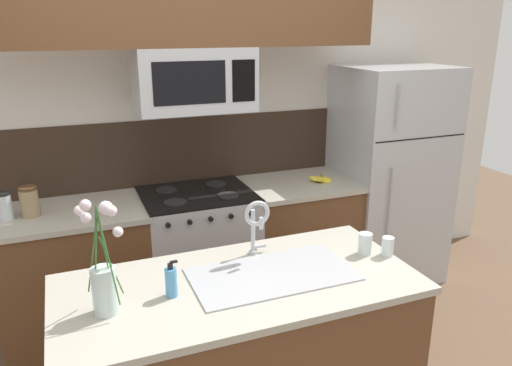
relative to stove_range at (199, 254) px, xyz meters
The scene contains 17 objects.
rear_partition 0.97m from the stove_range, 51.72° to the left, with size 5.20×0.10×2.60m, color silver.
splash_band 0.76m from the stove_range, 90.00° to the left, with size 3.38×0.01×0.48m, color #332319.
back_counter_left 0.83m from the stove_range, behind, with size 0.94×0.65×0.91m.
back_counter_right 0.78m from the stove_range, ahead, with size 0.83×0.65×0.91m.
stove_range is the anchor object (origin of this frame).
microwave 1.24m from the stove_range, 89.84° to the right, with size 0.74×0.40×0.40m.
refrigerator 1.64m from the stove_range, ahead, with size 0.81×0.74×1.73m.
storage_jar_tall 1.30m from the stove_range, behind, with size 0.08×0.08×0.17m.
storage_jar_medium 1.18m from the stove_range, behind, with size 0.11×0.11×0.19m.
banana_bunch 1.05m from the stove_range, ahead, with size 0.19×0.12×0.08m.
island_counter 1.26m from the stove_range, 96.44° to the right, with size 1.65×0.78×0.91m.
kitchen_sink 1.31m from the stove_range, 88.93° to the right, with size 0.76×0.41×0.16m.
sink_faucet 1.23m from the stove_range, 88.68° to the right, with size 0.14×0.14×0.31m.
dish_soap_bottle 1.44m from the stove_range, 109.83° to the right, with size 0.06×0.05×0.16m.
drinking_glass 1.43m from the stove_range, 65.52° to the right, with size 0.07×0.07×0.11m.
spare_glass 1.51m from the stove_range, 62.88° to the right, with size 0.06×0.06×0.10m.
flower_vase 1.60m from the stove_range, 119.45° to the right, with size 0.18×0.19×0.49m.
Camera 1 is at (-0.82, -2.27, 2.03)m, focal length 35.00 mm.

